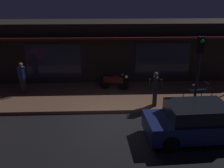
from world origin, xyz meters
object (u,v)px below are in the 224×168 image
object	(u,v)px
person_bystander	(155,88)
traffic_light_pole	(199,63)
motorcycle	(114,81)
bicycle_parked	(198,94)
parked_car_far	(199,122)
person_photographer	(22,77)

from	to	relation	value
person_bystander	traffic_light_pole	size ratio (longest dim) A/B	0.46
motorcycle	bicycle_parked	distance (m)	4.48
bicycle_parked	parked_car_far	xyz separation A→B (m)	(-1.16, -3.35, 0.20)
person_bystander	parked_car_far	bearing A→B (deg)	-68.26
bicycle_parked	person_photographer	size ratio (longest dim) A/B	0.98
bicycle_parked	parked_car_far	bearing A→B (deg)	-109.19
motorcycle	person_bystander	bearing A→B (deg)	-51.53
traffic_light_pole	parked_car_far	bearing A→B (deg)	-103.98
person_photographer	parked_car_far	world-z (taller)	person_photographer
bicycle_parked	person_photographer	distance (m)	9.18
traffic_light_pole	motorcycle	bearing A→B (deg)	136.95
bicycle_parked	motorcycle	bearing A→B (deg)	156.72
person_photographer	person_bystander	world-z (taller)	same
person_bystander	motorcycle	bearing A→B (deg)	128.47
person_photographer	traffic_light_pole	bearing A→B (deg)	-19.07
person_photographer	bicycle_parked	bearing A→B (deg)	-9.17
person_bystander	parked_car_far	size ratio (longest dim) A/B	0.40
person_photographer	traffic_light_pole	xyz separation A→B (m)	(8.36, -2.89, 1.45)
parked_car_far	motorcycle	bearing A→B (deg)	119.95
traffic_light_pole	parked_car_far	size ratio (longest dim) A/B	0.86
traffic_light_pole	parked_car_far	world-z (taller)	traffic_light_pole
person_photographer	motorcycle	bearing A→B (deg)	3.58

